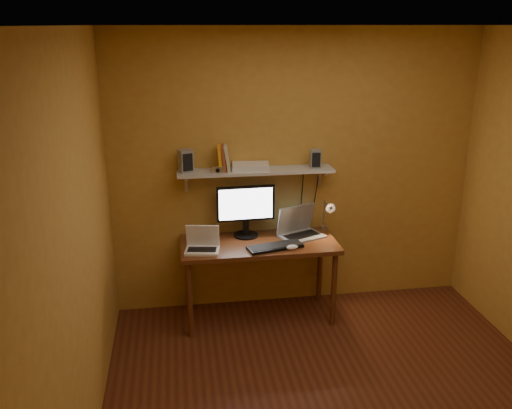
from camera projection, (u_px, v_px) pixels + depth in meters
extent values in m
cube|color=#5B2B17|center=(339.00, 403.00, 3.94)|extent=(3.40, 3.20, 0.02)
cube|color=silver|center=(361.00, 24.00, 3.11)|extent=(3.40, 3.20, 0.02)
cube|color=gold|center=(295.00, 172.00, 5.04)|extent=(3.40, 0.02, 2.60)
cube|color=gold|center=(483.00, 394.00, 2.01)|extent=(3.40, 0.02, 2.60)
cube|color=gold|center=(77.00, 251.00, 3.28)|extent=(0.02, 3.20, 2.60)
cube|color=brown|center=(259.00, 245.00, 4.85)|extent=(1.40, 0.60, 0.04)
cylinder|color=brown|center=(190.00, 300.00, 4.65)|extent=(0.05, 0.05, 0.71)
cylinder|color=brown|center=(334.00, 290.00, 4.83)|extent=(0.05, 0.05, 0.71)
cylinder|color=brown|center=(188.00, 276.00, 5.10)|extent=(0.05, 0.05, 0.71)
cylinder|color=brown|center=(320.00, 267.00, 5.28)|extent=(0.05, 0.05, 0.71)
cube|color=silver|center=(256.00, 171.00, 4.83)|extent=(1.40, 0.25, 0.02)
cube|color=silver|center=(186.00, 182.00, 4.88)|extent=(0.03, 0.03, 0.18)
cube|color=silver|center=(320.00, 176.00, 5.05)|extent=(0.03, 0.03, 0.18)
cylinder|color=black|center=(246.00, 235.00, 4.99)|extent=(0.23, 0.23, 0.02)
cube|color=black|center=(246.00, 227.00, 4.97)|extent=(0.05, 0.04, 0.16)
cube|color=black|center=(246.00, 203.00, 4.90)|extent=(0.53, 0.05, 0.33)
cube|color=white|center=(246.00, 204.00, 4.88)|extent=(0.49, 0.02, 0.29)
cube|color=gray|center=(302.00, 236.00, 4.96)|extent=(0.45, 0.39, 0.02)
cube|color=black|center=(302.00, 235.00, 4.96)|extent=(0.35, 0.26, 0.00)
cube|color=gray|center=(296.00, 218.00, 5.00)|extent=(0.38, 0.21, 0.26)
cube|color=#162D44|center=(296.00, 218.00, 5.00)|extent=(0.33, 0.17, 0.22)
cube|color=white|center=(202.00, 251.00, 4.65)|extent=(0.32, 0.24, 0.02)
cube|color=black|center=(202.00, 249.00, 4.64)|extent=(0.26, 0.15, 0.00)
cube|color=white|center=(203.00, 235.00, 4.69)|extent=(0.29, 0.09, 0.20)
cube|color=black|center=(203.00, 235.00, 4.69)|extent=(0.25, 0.07, 0.17)
cube|color=black|center=(275.00, 247.00, 4.72)|extent=(0.51, 0.27, 0.03)
ellipsoid|color=white|center=(292.00, 247.00, 4.69)|extent=(0.12, 0.09, 0.04)
cube|color=silver|center=(323.00, 230.00, 5.17)|extent=(0.05, 0.06, 0.08)
cylinder|color=silver|center=(324.00, 215.00, 5.12)|extent=(0.02, 0.02, 0.28)
cylinder|color=silver|center=(327.00, 204.00, 5.00)|extent=(0.01, 0.16, 0.01)
cone|color=silver|center=(329.00, 207.00, 4.92)|extent=(0.09, 0.09, 0.09)
sphere|color=#FFE0A5|center=(330.00, 207.00, 4.91)|extent=(0.04, 0.04, 0.04)
cube|color=gray|center=(186.00, 161.00, 4.72)|extent=(0.14, 0.14, 0.20)
cube|color=gray|center=(315.00, 159.00, 4.87)|extent=(0.10, 0.10, 0.17)
cube|color=orange|center=(220.00, 158.00, 4.75)|extent=(0.06, 0.16, 0.23)
cube|color=brown|center=(224.00, 158.00, 4.75)|extent=(0.07, 0.16, 0.23)
cube|color=beige|center=(227.00, 158.00, 4.76)|extent=(0.07, 0.16, 0.23)
cube|color=silver|center=(218.00, 170.00, 4.70)|extent=(0.10, 0.05, 0.06)
cylinder|color=black|center=(218.00, 170.00, 4.68)|extent=(0.04, 0.03, 0.04)
cube|color=white|center=(251.00, 166.00, 4.82)|extent=(0.35, 0.25, 0.05)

